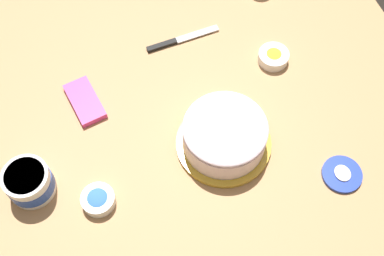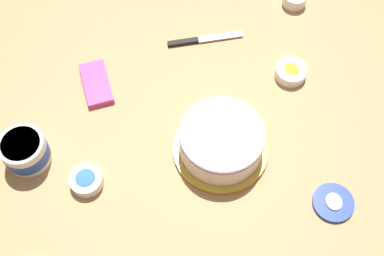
{
  "view_description": "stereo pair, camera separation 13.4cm",
  "coord_description": "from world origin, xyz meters",
  "px_view_note": "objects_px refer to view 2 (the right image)",
  "views": [
    {
      "loc": [
        0.64,
        -0.17,
        1.21
      ],
      "look_at": [
        0.03,
        0.04,
        0.04
      ],
      "focal_mm": 45.95,
      "sensor_mm": 36.0,
      "label": 1
    },
    {
      "loc": [
        0.67,
        -0.04,
        1.21
      ],
      "look_at": [
        0.03,
        0.04,
        0.04
      ],
      "focal_mm": 45.95,
      "sensor_mm": 36.0,
      "label": 2
    }
  ],
  "objects_px": {
    "sprinkle_bowl_yellow": "(291,72)",
    "candy_box_lower": "(96,84)",
    "frosted_cake": "(222,141)",
    "frosting_tub": "(25,151)",
    "spreading_knife": "(198,40)",
    "sprinkle_bowl_blue": "(86,180)",
    "frosting_tub_lid": "(333,202)"
  },
  "relations": [
    {
      "from": "frosting_tub_lid",
      "to": "candy_box_lower",
      "type": "height_order",
      "value": "candy_box_lower"
    },
    {
      "from": "frosted_cake",
      "to": "frosting_tub",
      "type": "xyz_separation_m",
      "value": [
        -0.04,
        -0.52,
        -0.01
      ]
    },
    {
      "from": "spreading_knife",
      "to": "candy_box_lower",
      "type": "xyz_separation_m",
      "value": [
        0.13,
        -0.32,
        0.0
      ]
    },
    {
      "from": "candy_box_lower",
      "to": "frosted_cake",
      "type": "bearing_deg",
      "value": 42.44
    },
    {
      "from": "spreading_knife",
      "to": "frosted_cake",
      "type": "bearing_deg",
      "value": 1.5
    },
    {
      "from": "sprinkle_bowl_blue",
      "to": "candy_box_lower",
      "type": "xyz_separation_m",
      "value": [
        -0.31,
        0.04,
        -0.01
      ]
    },
    {
      "from": "frosting_tub_lid",
      "to": "spreading_knife",
      "type": "height_order",
      "value": "frosting_tub_lid"
    },
    {
      "from": "frosting_tub",
      "to": "sprinkle_bowl_blue",
      "type": "height_order",
      "value": "frosting_tub"
    },
    {
      "from": "frosting_tub",
      "to": "sprinkle_bowl_blue",
      "type": "xyz_separation_m",
      "value": [
        0.09,
        0.15,
        -0.03
      ]
    },
    {
      "from": "frosting_tub",
      "to": "candy_box_lower",
      "type": "relative_size",
      "value": 0.81
    },
    {
      "from": "spreading_knife",
      "to": "sprinkle_bowl_blue",
      "type": "relative_size",
      "value": 2.73
    },
    {
      "from": "frosted_cake",
      "to": "candy_box_lower",
      "type": "distance_m",
      "value": 0.42
    },
    {
      "from": "frosting_tub_lid",
      "to": "sprinkle_bowl_yellow",
      "type": "distance_m",
      "value": 0.41
    },
    {
      "from": "frosting_tub",
      "to": "frosting_tub_lid",
      "type": "distance_m",
      "value": 0.82
    },
    {
      "from": "sprinkle_bowl_yellow",
      "to": "candy_box_lower",
      "type": "xyz_separation_m",
      "value": [
        -0.04,
        -0.57,
        -0.01
      ]
    },
    {
      "from": "sprinkle_bowl_blue",
      "to": "candy_box_lower",
      "type": "height_order",
      "value": "sprinkle_bowl_blue"
    },
    {
      "from": "frosting_tub",
      "to": "candy_box_lower",
      "type": "xyz_separation_m",
      "value": [
        -0.21,
        0.19,
        -0.04
      ]
    },
    {
      "from": "spreading_knife",
      "to": "sprinkle_bowl_blue",
      "type": "bearing_deg",
      "value": -39.26
    },
    {
      "from": "frosted_cake",
      "to": "spreading_knife",
      "type": "xyz_separation_m",
      "value": [
        -0.38,
        -0.01,
        -0.05
      ]
    },
    {
      "from": "frosting_tub",
      "to": "spreading_knife",
      "type": "relative_size",
      "value": 0.51
    },
    {
      "from": "sprinkle_bowl_blue",
      "to": "candy_box_lower",
      "type": "distance_m",
      "value": 0.31
    },
    {
      "from": "spreading_knife",
      "to": "candy_box_lower",
      "type": "bearing_deg",
      "value": -68.44
    },
    {
      "from": "sprinkle_bowl_blue",
      "to": "frosted_cake",
      "type": "bearing_deg",
      "value": 98.06
    },
    {
      "from": "spreading_knife",
      "to": "sprinkle_bowl_blue",
      "type": "height_order",
      "value": "sprinkle_bowl_blue"
    },
    {
      "from": "candy_box_lower",
      "to": "frosting_tub_lid",
      "type": "bearing_deg",
      "value": 43.44
    },
    {
      "from": "sprinkle_bowl_yellow",
      "to": "sprinkle_bowl_blue",
      "type": "xyz_separation_m",
      "value": [
        0.27,
        -0.61,
        0.0
      ]
    },
    {
      "from": "frosting_tub",
      "to": "sprinkle_bowl_blue",
      "type": "relative_size",
      "value": 1.39
    },
    {
      "from": "frosted_cake",
      "to": "sprinkle_bowl_yellow",
      "type": "bearing_deg",
      "value": 131.95
    },
    {
      "from": "frosted_cake",
      "to": "sprinkle_bowl_blue",
      "type": "xyz_separation_m",
      "value": [
        0.05,
        -0.36,
        -0.03
      ]
    },
    {
      "from": "spreading_knife",
      "to": "frosting_tub_lid",
      "type": "bearing_deg",
      "value": 25.69
    },
    {
      "from": "sprinkle_bowl_yellow",
      "to": "sprinkle_bowl_blue",
      "type": "bearing_deg",
      "value": -65.99
    },
    {
      "from": "sprinkle_bowl_yellow",
      "to": "candy_box_lower",
      "type": "height_order",
      "value": "sprinkle_bowl_yellow"
    }
  ]
}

